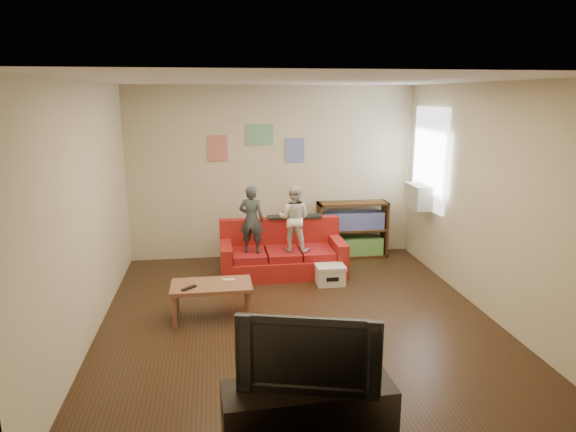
{
  "coord_description": "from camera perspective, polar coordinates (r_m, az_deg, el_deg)",
  "views": [
    {
      "loc": [
        -0.9,
        -5.47,
        2.56
      ],
      "look_at": [
        0.0,
        0.8,
        1.05
      ],
      "focal_mm": 32.0,
      "sensor_mm": 36.0,
      "label": 1
    }
  ],
  "objects": [
    {
      "name": "room_shell",
      "position": [
        5.68,
        1.15,
        1.1
      ],
      "size": [
        4.52,
        5.02,
        2.72
      ],
      "color": "#372314",
      "rests_on": "ground"
    },
    {
      "name": "sofa",
      "position": [
        7.53,
        -0.66,
        -4.35
      ],
      "size": [
        1.79,
        0.82,
        0.79
      ],
      "color": "#A81E19",
      "rests_on": "ground"
    },
    {
      "name": "child_a",
      "position": [
        7.17,
        -4.08,
        -0.38
      ],
      "size": [
        0.4,
        0.33,
        0.96
      ],
      "primitive_type": "imported",
      "rotation": [
        0.0,
        0.0,
        2.82
      ],
      "color": "#333A3D",
      "rests_on": "sofa"
    },
    {
      "name": "child_b",
      "position": [
        7.24,
        0.66,
        -0.25
      ],
      "size": [
        0.56,
        0.5,
        0.95
      ],
      "primitive_type": "imported",
      "rotation": [
        0.0,
        0.0,
        2.78
      ],
      "color": "white",
      "rests_on": "sofa"
    },
    {
      "name": "coffee_table",
      "position": [
        6.08,
        -8.49,
        -8.0
      ],
      "size": [
        0.93,
        0.51,
        0.42
      ],
      "color": "brown",
      "rests_on": "ground"
    },
    {
      "name": "remote",
      "position": [
        5.95,
        -10.94,
        -7.86
      ],
      "size": [
        0.17,
        0.16,
        0.02
      ],
      "primitive_type": "cube",
      "rotation": [
        0.0,
        0.0,
        0.74
      ],
      "color": "black",
      "rests_on": "coffee_table"
    },
    {
      "name": "game_controller",
      "position": [
        6.1,
        -6.62,
        -7.11
      ],
      "size": [
        0.15,
        0.06,
        0.03
      ],
      "primitive_type": "cube",
      "rotation": [
        0.0,
        0.0,
        -0.14
      ],
      "color": "white",
      "rests_on": "coffee_table"
    },
    {
      "name": "bookshelf",
      "position": [
        8.3,
        7.12,
        -1.8
      ],
      "size": [
        1.12,
        0.33,
        0.89
      ],
      "color": "#482C14",
      "rests_on": "ground"
    },
    {
      "name": "window",
      "position": [
        7.83,
        15.46,
        6.17
      ],
      "size": [
        0.04,
        1.08,
        1.48
      ],
      "primitive_type": "cube",
      "color": "white",
      "rests_on": "room_shell"
    },
    {
      "name": "ac_unit",
      "position": [
        7.87,
        14.41,
        2.14
      ],
      "size": [
        0.28,
        0.55,
        0.35
      ],
      "primitive_type": "cube",
      "color": "#B7B2A3",
      "rests_on": "window"
    },
    {
      "name": "artwork_left",
      "position": [
        8.0,
        -7.84,
        7.46
      ],
      "size": [
        0.3,
        0.01,
        0.4
      ],
      "primitive_type": "cube",
      "color": "#D87266",
      "rests_on": "room_shell"
    },
    {
      "name": "artwork_center",
      "position": [
        8.01,
        -3.18,
        9.01
      ],
      "size": [
        0.42,
        0.01,
        0.32
      ],
      "primitive_type": "cube",
      "color": "#72B27F",
      "rests_on": "room_shell"
    },
    {
      "name": "artwork_right",
      "position": [
        8.1,
        0.76,
        7.3
      ],
      "size": [
        0.3,
        0.01,
        0.38
      ],
      "primitive_type": "cube",
      "color": "#727FCC",
      "rests_on": "room_shell"
    },
    {
      "name": "file_box",
      "position": [
        7.12,
        4.72,
        -6.51
      ],
      "size": [
        0.4,
        0.3,
        0.27
      ],
      "color": "silver",
      "rests_on": "ground"
    },
    {
      "name": "tv_stand",
      "position": [
        4.08,
        2.28,
        -21.25
      ],
      "size": [
        1.29,
        0.48,
        0.48
      ],
      "primitive_type": "cube",
      "rotation": [
        0.0,
        0.0,
        0.04
      ],
      "color": "black",
      "rests_on": "ground"
    },
    {
      "name": "television",
      "position": [
        3.81,
        2.36,
        -14.62
      ],
      "size": [
        1.03,
        0.4,
        0.59
      ],
      "primitive_type": "imported",
      "rotation": [
        0.0,
        0.0,
        -0.26
      ],
      "color": "black",
      "rests_on": "tv_stand"
    },
    {
      "name": "tissue",
      "position": [
        7.26,
        2.15,
        -6.84
      ],
      "size": [
        0.12,
        0.12,
        0.1
      ],
      "primitive_type": "sphere",
      "rotation": [
        0.0,
        0.0,
        0.21
      ],
      "color": "white",
      "rests_on": "ground"
    }
  ]
}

